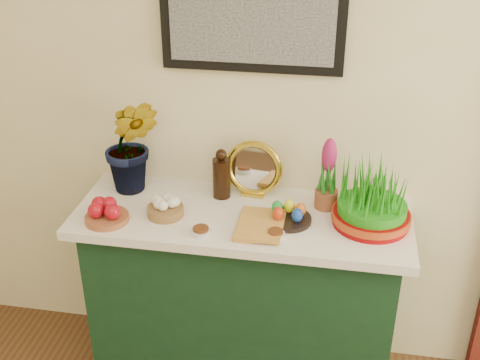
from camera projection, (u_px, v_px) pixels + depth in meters
The scene contains 13 objects.
sideboard at pixel (242, 300), 2.73m from camera, with size 1.30×0.45×0.85m, color #13351B.
tablecloth at pixel (242, 217), 2.52m from camera, with size 1.40×0.55×0.04m, color silver.
hyacinth_green at pixel (130, 130), 2.55m from camera, with size 0.29×0.25×0.58m, color #23761F.
apple_bowl at pixel (106, 213), 2.44m from camera, with size 0.23×0.23×0.09m.
garlic_basket at pixel (165, 208), 2.48m from camera, with size 0.19×0.19×0.08m.
vinegar_cruet at pixel (221, 176), 2.59m from camera, with size 0.08×0.08×0.23m.
mirror at pixel (254, 169), 2.60m from camera, with size 0.26×0.08×0.25m.
book at pixel (237, 222), 2.41m from camera, with size 0.17×0.25×0.03m, color gold.
spice_dish_left at pixel (201, 231), 2.36m from camera, with size 0.08×0.08×0.03m.
spice_dish_right at pixel (276, 234), 2.34m from camera, with size 0.07×0.07×0.03m.
egg_plate at pixel (288, 215), 2.44m from camera, with size 0.20×0.20×0.08m.
hyacinth_pink at pixel (328, 177), 2.49m from camera, with size 0.10×0.10×0.32m.
wheatgrass_sabzeh at pixel (373, 199), 2.38m from camera, with size 0.32×0.32×0.26m.
Camera 1 is at (0.09, -0.12, 2.18)m, focal length 45.00 mm.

